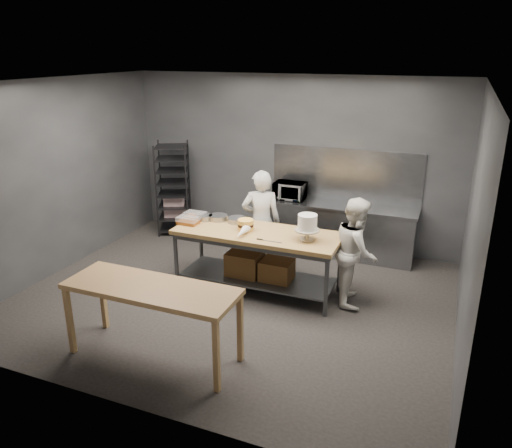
{
  "coord_description": "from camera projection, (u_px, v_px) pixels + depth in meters",
  "views": [
    {
      "loc": [
        2.74,
        -5.83,
        3.4
      ],
      "look_at": [
        0.22,
        0.34,
        1.05
      ],
      "focal_mm": 35.0,
      "sensor_mm": 36.0,
      "label": 1
    }
  ],
  "objects": [
    {
      "name": "cake_pans",
      "position": [
        221.0,
        218.0,
        7.59
      ],
      "size": [
        0.79,
        0.35,
        0.07
      ],
      "color": "gray",
      "rests_on": "work_table"
    },
    {
      "name": "offset_spatula",
      "position": [
        266.0,
        240.0,
        6.81
      ],
      "size": [
        0.36,
        0.02,
        0.02
      ],
      "color": "slate",
      "rests_on": "work_table"
    },
    {
      "name": "piping_bag",
      "position": [
        242.0,
        232.0,
        6.95
      ],
      "size": [
        0.14,
        0.39,
        0.12
      ],
      "primitive_type": "cone",
      "rotation": [
        1.57,
        0.0,
        0.05
      ],
      "color": "white",
      "rests_on": "work_table"
    },
    {
      "name": "ground",
      "position": [
        233.0,
        298.0,
        7.2
      ],
      "size": [
        6.0,
        6.0,
        0.0
      ],
      "primitive_type": "plane",
      "color": "black",
      "rests_on": "ground"
    },
    {
      "name": "speed_rack",
      "position": [
        173.0,
        189.0,
        9.54
      ],
      "size": [
        0.82,
        0.84,
        1.75
      ],
      "color": "black",
      "rests_on": "ground"
    },
    {
      "name": "microwave",
      "position": [
        290.0,
        191.0,
        8.72
      ],
      "size": [
        0.54,
        0.37,
        0.3
      ],
      "primitive_type": "imported",
      "color": "black",
      "rests_on": "back_counter"
    },
    {
      "name": "layer_cake",
      "position": [
        246.0,
        225.0,
        7.18
      ],
      "size": [
        0.23,
        0.23,
        0.16
      ],
      "color": "#F8C74F",
      "rests_on": "work_table"
    },
    {
      "name": "back_wall",
      "position": [
        291.0,
        161.0,
        8.88
      ],
      "size": [
        6.0,
        0.04,
        3.0
      ],
      "primitive_type": "cube",
      "color": "#4C4F54",
      "rests_on": "ground"
    },
    {
      "name": "pastry_clamshells",
      "position": [
        192.0,
        218.0,
        7.55
      ],
      "size": [
        0.32,
        0.45,
        0.11
      ],
      "color": "#AA6222",
      "rests_on": "work_table"
    },
    {
      "name": "back_counter",
      "position": [
        338.0,
        229.0,
        8.59
      ],
      "size": [
        2.6,
        0.6,
        0.9
      ],
      "color": "slate",
      "rests_on": "ground"
    },
    {
      "name": "work_table",
      "position": [
        258.0,
        254.0,
        7.27
      ],
      "size": [
        2.4,
        0.9,
        0.92
      ],
      "color": "olive",
      "rests_on": "ground"
    },
    {
      "name": "near_counter",
      "position": [
        151.0,
        293.0,
        5.58
      ],
      "size": [
        2.0,
        0.7,
        0.9
      ],
      "color": "#93633C",
      "rests_on": "ground"
    },
    {
      "name": "splashback_panel",
      "position": [
        345.0,
        175.0,
        8.56
      ],
      "size": [
        2.6,
        0.02,
        0.9
      ],
      "primitive_type": "cube",
      "color": "slate",
      "rests_on": "back_counter"
    },
    {
      "name": "chef_behind",
      "position": [
        261.0,
        222.0,
        7.82
      ],
      "size": [
        0.71,
        0.58,
        1.66
      ],
      "primitive_type": "imported",
      "rotation": [
        0.0,
        0.0,
        3.49
      ],
      "color": "silver",
      "rests_on": "ground"
    },
    {
      "name": "frosted_cake_stand",
      "position": [
        307.0,
        224.0,
        6.75
      ],
      "size": [
        0.34,
        0.34,
        0.37
      ],
      "color": "#B8AC93",
      "rests_on": "work_table"
    },
    {
      "name": "chef_right",
      "position": [
        356.0,
        251.0,
        6.87
      ],
      "size": [
        0.72,
        0.85,
        1.52
      ],
      "primitive_type": "imported",
      "rotation": [
        0.0,
        0.0,
        1.79
      ],
      "color": "white",
      "rests_on": "ground"
    }
  ]
}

